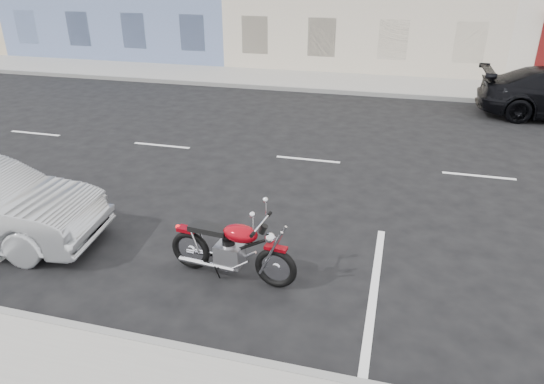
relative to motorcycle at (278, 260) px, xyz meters
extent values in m
plane|color=black|center=(1.41, 5.31, -0.48)|extent=(120.00, 120.00, 0.00)
cube|color=gray|center=(-3.59, 14.01, -0.40)|extent=(80.00, 3.40, 0.15)
cube|color=gray|center=(-3.59, 12.31, -0.40)|extent=(80.00, 0.12, 0.16)
torus|color=black|center=(0.71, -0.07, -0.16)|extent=(0.67, 0.17, 0.66)
torus|color=black|center=(-0.71, 0.07, -0.16)|extent=(0.67, 0.17, 0.66)
cube|color=maroon|center=(0.71, -0.07, 0.18)|extent=(0.34, 0.16, 0.05)
cube|color=maroon|center=(-0.75, 0.07, 0.20)|extent=(0.31, 0.19, 0.06)
cube|color=gray|center=(-0.05, 0.00, -0.10)|extent=(0.44, 0.33, 0.33)
ellipsoid|color=maroon|center=(0.15, -0.01, 0.31)|extent=(0.58, 0.39, 0.27)
cube|color=black|center=(-0.37, 0.04, 0.29)|extent=(0.63, 0.31, 0.09)
cylinder|color=silver|center=(0.48, -0.05, 0.54)|extent=(0.10, 0.69, 0.04)
sphere|color=silver|center=(0.62, -0.06, 0.33)|extent=(0.17, 0.17, 0.17)
cylinder|color=silver|center=(-0.38, -0.10, -0.26)|extent=(0.94, 0.17, 0.08)
cylinder|color=silver|center=(-0.36, 0.17, -0.26)|extent=(0.94, 0.17, 0.08)
cylinder|color=silver|center=(0.66, -0.06, 0.13)|extent=(0.38, 0.08, 0.78)
cylinder|color=black|center=(0.17, -0.02, 0.06)|extent=(0.79, 0.13, 0.48)
camera|label=1|loc=(1.48, -5.82, 3.90)|focal=32.00mm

